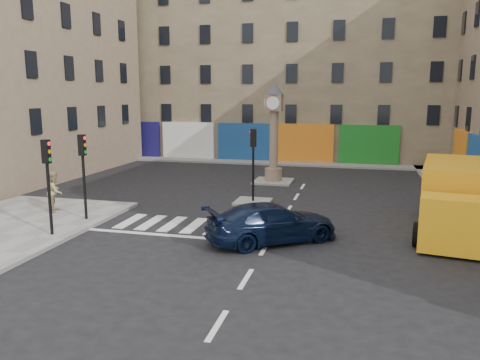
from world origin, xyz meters
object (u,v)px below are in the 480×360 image
at_px(traffic_light_island, 253,153).
at_px(yellow_van, 452,197).
at_px(traffic_light_left_far, 83,163).
at_px(pedestrian_tan, 55,191).
at_px(navy_sedan, 272,223).
at_px(clock_pillar, 274,127).
at_px(traffic_light_left_near, 48,172).

bearing_deg(traffic_light_island, yellow_van, -16.88).
relative_size(traffic_light_left_far, pedestrian_tan, 1.97).
height_order(traffic_light_island, navy_sedan, traffic_light_island).
distance_m(clock_pillar, navy_sedan, 12.63).
bearing_deg(traffic_light_island, traffic_light_left_near, -128.93).
bearing_deg(traffic_light_left_far, navy_sedan, -5.03).
xyz_separation_m(traffic_light_left_far, traffic_light_island, (6.30, 5.40, -0.03)).
bearing_deg(clock_pillar, navy_sedan, -80.19).
xyz_separation_m(yellow_van, pedestrian_tan, (-17.43, -1.77, -0.27)).
xyz_separation_m(traffic_light_left_far, pedestrian_tan, (-2.15, 0.90, -1.53)).
xyz_separation_m(traffic_light_island, yellow_van, (8.98, -2.73, -1.23)).
relative_size(clock_pillar, navy_sedan, 1.20).
distance_m(traffic_light_island, yellow_van, 9.46).
xyz_separation_m(clock_pillar, yellow_van, (8.98, -8.72, -2.19)).
bearing_deg(traffic_light_left_near, navy_sedan, 11.19).
bearing_deg(yellow_van, traffic_light_left_near, -152.29).
height_order(clock_pillar, navy_sedan, clock_pillar).
bearing_deg(clock_pillar, pedestrian_tan, -128.85).
distance_m(clock_pillar, yellow_van, 12.71).
height_order(yellow_van, pedestrian_tan, yellow_van).
bearing_deg(traffic_light_left_far, pedestrian_tan, 157.31).
bearing_deg(traffic_light_left_near, pedestrian_tan, 123.11).
bearing_deg(traffic_light_island, pedestrian_tan, -151.97).
bearing_deg(navy_sedan, traffic_light_left_near, 64.59).
relative_size(traffic_light_left_far, traffic_light_island, 1.00).
bearing_deg(traffic_light_left_near, traffic_light_left_far, 90.00).
xyz_separation_m(clock_pillar, navy_sedan, (2.10, -12.13, -2.81)).
xyz_separation_m(traffic_light_island, navy_sedan, (2.10, -6.14, -1.85)).
relative_size(navy_sedan, pedestrian_tan, 2.70).
bearing_deg(clock_pillar, traffic_light_island, -90.00).
bearing_deg(clock_pillar, yellow_van, -44.16).
relative_size(traffic_light_left_far, navy_sedan, 0.73).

